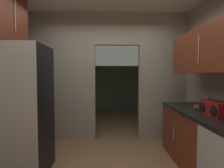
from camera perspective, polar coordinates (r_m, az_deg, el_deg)
name	(u,v)px	position (r m, az deg, el deg)	size (l,w,h in m)	color
kitchen_partition	(107,73)	(3.94, -1.73, 3.63)	(3.40, 0.12, 2.74)	#9E998C
adjoining_room_shell	(108,76)	(5.97, -1.14, 2.51)	(3.40, 3.03, 2.74)	gray
refrigerator	(18,111)	(2.88, -27.51, -7.45)	(0.80, 0.76, 1.82)	black
lower_cabinet_run	(209,146)	(2.93, 28.38, -16.72)	(0.66, 2.14, 0.89)	maroon
upper_cabinet_counterside	(212,49)	(2.79, 29.03, 9.53)	(0.36, 1.92, 0.63)	maroon
upper_cabinet_fridgeside	(2,13)	(3.16, -31.33, 18.54)	(0.36, 0.88, 0.87)	maroon
boombox	(214,109)	(2.66, 29.62, -6.79)	(0.19, 0.43, 0.21)	maroon
book_stack	(201,108)	(2.96, 26.16, -6.77)	(0.13, 0.15, 0.08)	black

